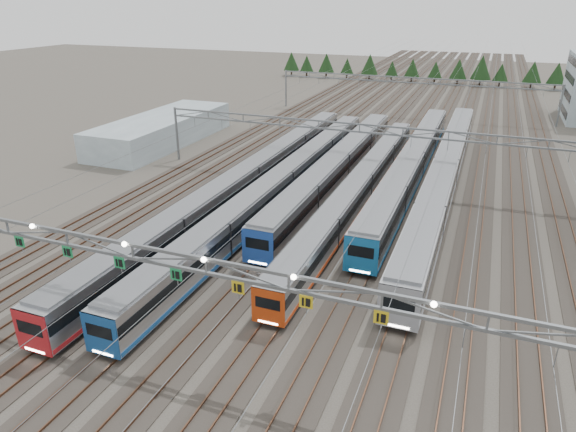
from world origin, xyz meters
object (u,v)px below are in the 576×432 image
(train_a, at_px, (248,179))
(train_d, at_px, (361,186))
(gantry_mid, at_px, (359,135))
(gantry_far, at_px, (412,85))
(train_e, at_px, (412,164))
(train_c, at_px, (338,167))
(train_f, at_px, (445,172))
(west_shed, at_px, (162,130))
(gantry_near, at_px, (205,270))
(train_b, at_px, (282,184))

(train_a, relative_size, train_d, 1.20)
(gantry_mid, bearing_deg, gantry_far, 90.00)
(train_d, relative_size, train_e, 0.99)
(train_c, height_order, train_f, train_f)
(west_shed, bearing_deg, gantry_far, 46.20)
(west_shed, bearing_deg, gantry_mid, -11.87)
(train_d, relative_size, gantry_near, 1.01)
(train_b, height_order, train_e, train_e)
(train_d, relative_size, gantry_far, 1.01)
(train_a, distance_m, train_f, 25.21)
(gantry_mid, xyz_separation_m, gantry_far, (0.00, 45.00, 0.00))
(train_f, height_order, west_shed, west_shed)
(train_e, distance_m, west_shed, 42.90)
(train_e, distance_m, gantry_near, 43.92)
(train_e, xyz_separation_m, gantry_mid, (-6.75, -3.01, 4.10))
(train_a, height_order, train_d, train_a)
(train_a, height_order, west_shed, west_shed)
(train_b, relative_size, gantry_near, 1.16)
(train_b, xyz_separation_m, gantry_mid, (6.75, 10.36, 4.27))
(train_d, distance_m, gantry_mid, 8.71)
(train_d, distance_m, gantry_near, 33.41)
(train_d, distance_m, gantry_far, 52.41)
(gantry_near, bearing_deg, west_shed, 126.96)
(gantry_near, distance_m, west_shed, 59.85)
(train_c, relative_size, gantry_mid, 0.92)
(gantry_mid, bearing_deg, west_shed, 168.13)
(train_d, height_order, gantry_far, gantry_far)
(train_d, bearing_deg, train_e, 66.17)
(train_e, bearing_deg, gantry_mid, -155.96)
(gantry_mid, bearing_deg, train_e, 24.04)
(gantry_far, relative_size, west_shed, 1.88)
(train_e, relative_size, west_shed, 1.92)
(gantry_mid, distance_m, west_shed, 36.93)
(gantry_mid, bearing_deg, train_f, 5.27)
(train_a, height_order, train_f, train_f)
(train_a, bearing_deg, train_b, -0.40)
(train_a, xyz_separation_m, gantry_mid, (11.25, 10.32, 4.23))
(train_c, bearing_deg, gantry_mid, 37.54)
(train_e, bearing_deg, train_b, -135.28)
(train_c, bearing_deg, train_f, 11.58)
(train_b, height_order, gantry_far, gantry_far)
(train_d, distance_m, train_e, 11.14)
(train_d, relative_size, west_shed, 1.90)
(train_c, bearing_deg, west_shed, 164.59)
(gantry_far, bearing_deg, gantry_mid, -90.00)
(train_f, bearing_deg, train_c, -168.42)
(train_b, bearing_deg, gantry_far, 83.05)
(train_b, xyz_separation_m, train_d, (9.00, 3.18, -0.12))
(gantry_near, bearing_deg, train_f, 74.65)
(west_shed, bearing_deg, train_d, -21.10)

